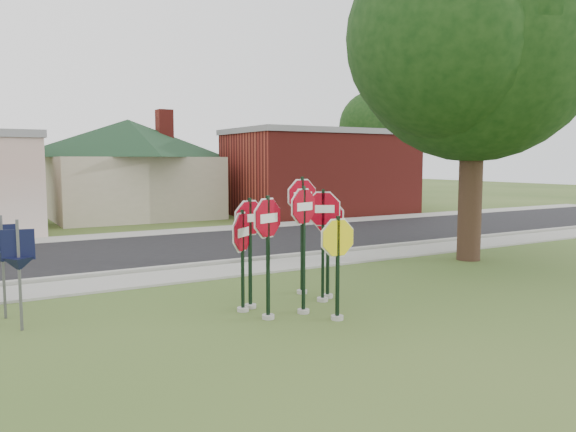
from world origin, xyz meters
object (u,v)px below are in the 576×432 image
stop_sign_yellow (338,256)px  stop_sign_left (268,240)px  oak_tree (475,37)px  stop_sign_center (304,233)px

stop_sign_yellow → stop_sign_left: stop_sign_left is taller
stop_sign_left → oak_tree: 10.11m
stop_sign_yellow → oak_tree: 9.61m
stop_sign_left → stop_sign_yellow: bearing=-32.7°
stop_sign_center → stop_sign_yellow: 0.87m
stop_sign_center → stop_sign_left: (-0.80, 0.00, -0.09)m
stop_sign_center → oak_tree: bearing=18.9°
stop_sign_yellow → oak_tree: bearing=24.5°
stop_sign_center → stop_sign_yellow: stop_sign_center is taller
stop_sign_left → oak_tree: size_ratio=0.23×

